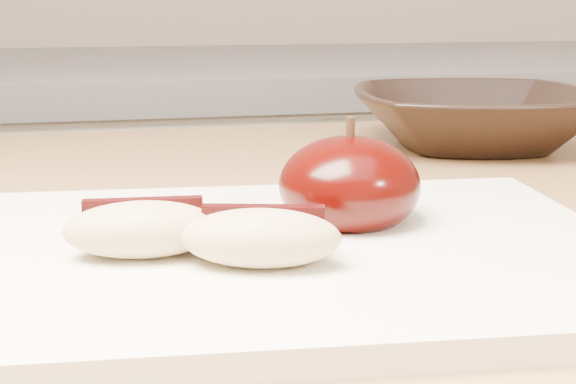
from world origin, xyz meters
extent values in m
cube|color=silver|center=(0.00, 1.20, 0.45)|extent=(2.40, 0.60, 0.90)
cube|color=slate|center=(0.00, 1.20, 0.92)|extent=(2.40, 0.62, 0.04)
cube|color=#A07A45|center=(0.00, 0.50, 0.88)|extent=(1.64, 0.64, 0.04)
cube|color=white|center=(0.03, 0.39, 0.91)|extent=(0.35, 0.27, 0.01)
ellipsoid|color=black|center=(0.07, 0.42, 0.93)|extent=(0.10, 0.10, 0.05)
cylinder|color=black|center=(0.07, 0.42, 0.96)|extent=(0.00, 0.00, 0.01)
ellipsoid|color=tan|center=(-0.04, 0.38, 0.93)|extent=(0.07, 0.04, 0.03)
cube|color=black|center=(-0.04, 0.39, 0.93)|extent=(0.06, 0.01, 0.02)
ellipsoid|color=tan|center=(0.01, 0.35, 0.93)|extent=(0.08, 0.05, 0.03)
cube|color=black|center=(0.01, 0.37, 0.93)|extent=(0.06, 0.02, 0.02)
imported|color=black|center=(0.25, 0.66, 0.93)|extent=(0.24, 0.24, 0.05)
camera|label=1|loc=(-0.05, 0.02, 1.03)|focal=50.00mm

